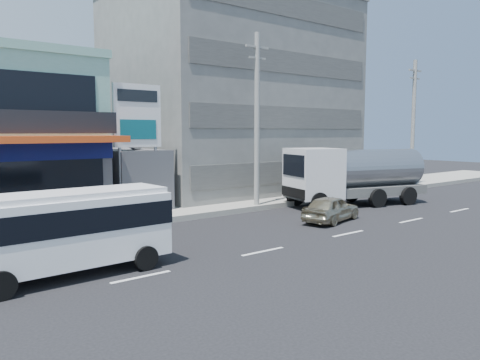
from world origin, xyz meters
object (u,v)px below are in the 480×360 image
object	(u,v)px
concrete_building	(232,98)
minibus	(67,226)
utility_pole_near	(257,120)
utility_pole_far	(413,123)
satellite_dish	(132,148)
sedan	(331,208)
billboard	(137,123)
tanker_truck	(352,175)

from	to	relation	value
concrete_building	minibus	xyz separation A→B (m)	(-16.71, -13.50, -5.42)
utility_pole_near	utility_pole_far	bearing A→B (deg)	0.00
satellite_dish	concrete_building	bearing A→B (deg)	21.80
minibus	sedan	size ratio (longest dim) A/B	1.64
billboard	tanker_truck	world-z (taller)	billboard
billboard	utility_pole_far	distance (m)	22.57
utility_pole_near	concrete_building	bearing A→B (deg)	62.24
billboard	minibus	bearing A→B (deg)	-128.89
satellite_dish	billboard	bearing A→B (deg)	-105.52
concrete_building	utility_pole_far	world-z (taller)	concrete_building
utility_pole_near	minibus	bearing A→B (deg)	-155.10
minibus	satellite_dish	bearing A→B (deg)	54.76
utility_pole_far	minibus	world-z (taller)	utility_pole_far
billboard	tanker_truck	size ratio (longest dim) A/B	0.74
minibus	billboard	bearing A→B (deg)	51.11
minibus	sedan	distance (m)	13.37
billboard	utility_pole_near	size ratio (longest dim) A/B	0.69
concrete_building	tanker_truck	world-z (taller)	concrete_building
satellite_dish	utility_pole_near	world-z (taller)	utility_pole_near
concrete_building	tanker_truck	size ratio (longest dim) A/B	1.72
concrete_building	minibus	world-z (taller)	concrete_building
billboard	sedan	distance (m)	10.74
satellite_dish	billboard	distance (m)	2.31
billboard	utility_pole_near	xyz separation A→B (m)	(6.50, -1.80, 0.22)
satellite_dish	minibus	bearing A→B (deg)	-125.24
concrete_building	billboard	distance (m)	12.17
satellite_dish	tanker_truck	distance (m)	13.17
satellite_dish	utility_pole_near	xyz separation A→B (m)	(6.00, -3.60, 1.57)
satellite_dish	utility_pole_far	distance (m)	22.35
utility_pole_far	sedan	world-z (taller)	utility_pole_far
billboard	utility_pole_near	distance (m)	6.75
concrete_building	tanker_truck	xyz separation A→B (m)	(1.63, -9.95, -5.11)
satellite_dish	minibus	distance (m)	11.80
utility_pole_near	minibus	xyz separation A→B (m)	(-12.71, -5.90, -3.57)
billboard	tanker_truck	distance (m)	13.17
satellite_dish	tanker_truck	xyz separation A→B (m)	(11.63, -5.95, -1.68)
billboard	satellite_dish	bearing A→B (deg)	74.48
concrete_building	utility_pole_near	xyz separation A→B (m)	(-4.00, -7.60, -1.85)
minibus	tanker_truck	bearing A→B (deg)	10.97
tanker_truck	concrete_building	bearing A→B (deg)	99.30
billboard	utility_pole_near	world-z (taller)	utility_pole_near
sedan	billboard	bearing A→B (deg)	32.49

